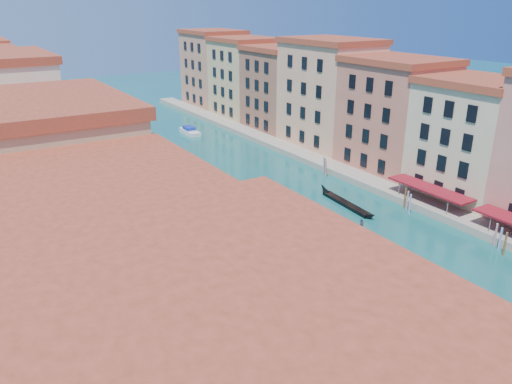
% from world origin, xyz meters
% --- Properties ---
extents(left_bank_palazzos, '(12.80, 128.40, 21.00)m').
position_xyz_m(left_bank_palazzos, '(-26.00, 64.68, 9.71)').
color(left_bank_palazzos, '#C9B28D').
rests_on(left_bank_palazzos, ground).
extents(right_bank_palazzos, '(12.80, 128.40, 21.00)m').
position_xyz_m(right_bank_palazzos, '(30.00, 65.00, 9.75)').
color(right_bank_palazzos, '#A14641').
rests_on(right_bank_palazzos, ground).
extents(quay, '(4.00, 140.00, 1.00)m').
position_xyz_m(quay, '(22.00, 65.00, 0.50)').
color(quay, gray).
rests_on(quay, ground).
extents(mooring_poles_right, '(1.44, 54.24, 3.20)m').
position_xyz_m(mooring_poles_right, '(19.10, 28.80, 1.30)').
color(mooring_poles_right, brown).
rests_on(mooring_poles_right, ground).
extents(vaporetto_far, '(6.27, 22.37, 3.29)m').
position_xyz_m(vaporetto_far, '(-7.60, 58.69, 1.48)').
color(vaporetto_far, white).
rests_on(vaporetto_far, ground).
extents(gondola_fore, '(2.00, 12.12, 2.41)m').
position_xyz_m(gondola_fore, '(7.96, 41.36, 0.41)').
color(gondola_fore, black).
rests_on(gondola_fore, ground).
extents(gondola_right, '(3.58, 10.66, 2.16)m').
position_xyz_m(gondola_right, '(6.09, 16.24, 0.41)').
color(gondola_right, black).
rests_on(gondola_right, ground).
extents(gondola_far, '(2.15, 13.28, 1.88)m').
position_xyz_m(gondola_far, '(13.24, 46.12, 0.38)').
color(gondola_far, black).
rests_on(gondola_far, ground).
extents(motorboat_mid, '(2.74, 8.02, 1.65)m').
position_xyz_m(motorboat_mid, '(-4.11, 40.53, 0.64)').
color(motorboat_mid, silver).
rests_on(motorboat_mid, ground).
extents(motorboat_far, '(2.64, 7.42, 1.52)m').
position_xyz_m(motorboat_far, '(11.76, 95.89, 0.59)').
color(motorboat_far, silver).
rests_on(motorboat_far, ground).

